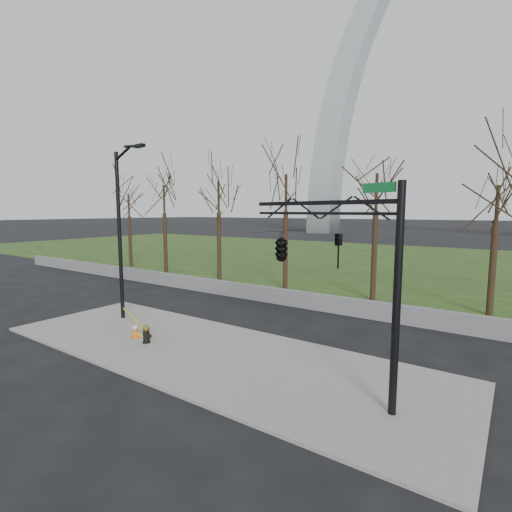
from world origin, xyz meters
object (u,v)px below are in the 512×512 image
Objects in this scene: traffic_cone at (135,330)px; fire_hydrant at (146,334)px; street_light at (122,223)px; traffic_signal_mast at (299,248)px.

fire_hydrant is at bearing -10.51° from traffic_cone.
traffic_cone is 5.27m from street_light.
traffic_signal_mast is (7.18, 0.73, 3.74)m from traffic_cone.
street_light is (-2.67, 1.48, 4.29)m from traffic_cone.
traffic_cone is 8.13m from traffic_signal_mast.
street_light is at bearing -171.15° from traffic_signal_mast.
traffic_cone is 0.07× the size of street_light.
street_light reaches higher than traffic_signal_mast.
fire_hydrant is at bearing -17.96° from street_light.
fire_hydrant is 0.94m from traffic_cone.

